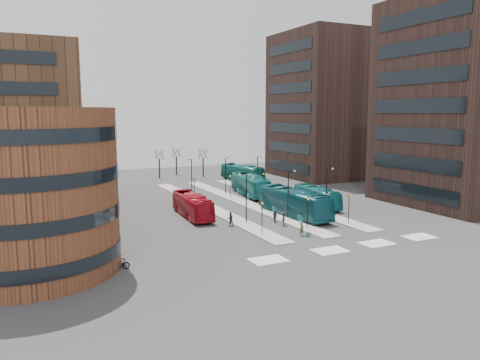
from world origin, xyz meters
name	(u,v)px	position (x,y,z in m)	size (l,w,h in m)	color
ground	(365,260)	(0.00, 0.00, 0.00)	(160.00, 160.00, 0.00)	#2D2D30
island_left	(206,206)	(-4.00, 30.00, 0.07)	(2.50, 45.00, 0.15)	gray
island_mid	(243,202)	(2.00, 30.00, 0.07)	(2.50, 45.00, 0.15)	gray
island_right	(278,199)	(8.00, 30.00, 0.07)	(2.50, 45.00, 0.15)	gray
suitcase	(308,234)	(-0.05, 9.34, 0.26)	(0.42, 0.33, 0.52)	navy
red_bus	(192,205)	(-8.24, 24.20, 1.53)	(2.57, 11.00, 3.06)	#A00C19
teal_bus_a	(294,202)	(4.08, 18.86, 1.84)	(3.09, 13.21, 3.68)	#115059
teal_bus_b	(250,185)	(5.91, 35.48, 1.73)	(2.91, 12.44, 3.47)	#166F6D
teal_bus_c	(317,197)	(10.46, 22.89, 1.45)	(2.44, 10.44, 2.91)	#146267
teal_bus_d	(242,173)	(11.85, 50.83, 1.65)	(2.78, 11.87, 3.31)	#146763
traveller	(302,229)	(-0.50, 9.93, 0.81)	(0.59, 0.39, 1.62)	#46442A
commuter_a	(230,219)	(-5.78, 17.56, 0.85)	(0.83, 0.65, 1.71)	black
commuter_b	(275,216)	(0.01, 16.80, 0.76)	(0.89, 0.37, 1.51)	black
commuter_c	(283,219)	(0.12, 15.04, 0.84)	(1.09, 0.62, 1.68)	black
bicycle_near	(120,265)	(-21.00, 7.10, 0.43)	(0.57, 1.63, 0.85)	gray
bicycle_mid	(120,264)	(-21.00, 7.20, 0.50)	(0.47, 1.68, 1.01)	gray
bicycle_far	(116,259)	(-21.00, 8.97, 0.41)	(0.54, 1.55, 0.82)	gray
crosswalk_stripes	(352,247)	(1.75, 4.00, 0.01)	(22.35, 2.40, 0.01)	silver
round_building	(26,192)	(-28.00, 10.00, 6.99)	(15.16, 15.16, 14.00)	brown
tower_near	(467,103)	(31.98, 16.00, 15.00)	(20.12, 20.00, 30.00)	#33221C
tower_far	(329,106)	(31.98, 50.00, 15.00)	(20.12, 20.00, 30.00)	#33221C
sign_poles	(263,195)	(1.60, 23.00, 2.41)	(12.45, 22.12, 3.65)	black
lamp_posts	(253,181)	(2.64, 28.00, 3.58)	(14.04, 20.24, 6.12)	black
bare_trees	(180,164)	(2.67, 62.67, 2.72)	(10.97, 8.14, 5.90)	black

